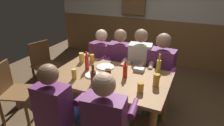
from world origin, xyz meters
name	(u,v)px	position (x,y,z in m)	size (l,w,h in m)	color
ground_plane	(114,117)	(0.00, 0.00, 0.00)	(6.33, 6.33, 0.00)	brown
back_wall_wainscot	(155,41)	(0.00, 2.48, 0.53)	(5.28, 0.12, 1.05)	brown
dining_table	(110,84)	(0.00, -0.16, 0.66)	(1.53, 0.93, 0.78)	brown
person_0	(100,60)	(-0.52, 0.54, 0.65)	(0.55, 0.56, 1.17)	#6B2D66
person_1	(118,63)	(-0.17, 0.53, 0.67)	(0.54, 0.55, 1.21)	#6B2D66
person_2	(139,66)	(0.18, 0.53, 0.68)	(0.52, 0.57, 1.25)	silver
person_3	(159,69)	(0.51, 0.54, 0.68)	(0.56, 0.55, 1.22)	#6B2D66
person_4	(58,106)	(-0.31, -0.85, 0.66)	(0.51, 0.52, 1.20)	#6B2D66
person_5	(107,121)	(0.30, -0.85, 0.68)	(0.56, 0.54, 1.23)	#6B2D66
chair_empty_near_right	(44,64)	(-1.59, 0.31, 0.48)	(0.55, 0.55, 0.88)	brown
chair_empty_near_left	(13,90)	(-1.33, -0.62, 0.48)	(0.56, 0.56, 0.88)	brown
table_candle	(91,57)	(-0.50, 0.22, 0.82)	(0.04, 0.04, 0.08)	#F9E08C
condiment_caddy	(139,70)	(0.31, 0.13, 0.80)	(0.14, 0.10, 0.05)	#B2B7BC
plate_0	(105,67)	(-0.17, 0.06, 0.79)	(0.25, 0.25, 0.01)	white
plate_1	(93,75)	(-0.21, -0.24, 0.79)	(0.21, 0.21, 0.01)	white
bottle_0	(93,77)	(-0.09, -0.43, 0.88)	(0.07, 0.07, 0.25)	#593314
bottle_1	(159,65)	(0.55, 0.24, 0.87)	(0.06, 0.06, 0.25)	gold
bottle_2	(87,62)	(-0.37, -0.12, 0.89)	(0.06, 0.06, 0.27)	red
bottle_3	(125,71)	(0.19, -0.11, 0.87)	(0.06, 0.06, 0.23)	red
pint_glass_0	(82,58)	(-0.58, 0.08, 0.85)	(0.07, 0.07, 0.15)	#E5C64C
pint_glass_1	(74,74)	(-0.38, -0.41, 0.85)	(0.06, 0.06, 0.13)	#E5C64C
pint_glass_2	(92,58)	(-0.44, 0.15, 0.84)	(0.07, 0.07, 0.12)	gold
pint_glass_3	(108,74)	(0.01, -0.22, 0.84)	(0.08, 0.08, 0.12)	#4C2D19
pint_glass_4	(49,74)	(-0.68, -0.53, 0.83)	(0.08, 0.08, 0.10)	white
pint_glass_5	(156,80)	(0.61, -0.16, 0.86)	(0.08, 0.08, 0.15)	gold
pint_glass_6	(140,87)	(0.48, -0.37, 0.84)	(0.07, 0.07, 0.11)	gold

